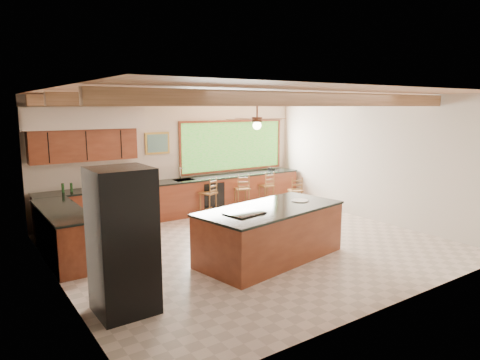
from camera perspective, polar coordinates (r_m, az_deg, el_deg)
ground at (r=8.68m, az=1.50°, el=-8.66°), size 7.20×7.20×0.00m
room_shell at (r=8.70m, az=-1.88°, el=6.26°), size 7.27×6.54×3.02m
counter_run at (r=10.28m, az=-10.53°, el=-3.21°), size 7.12×3.10×1.26m
island at (r=7.83m, az=4.08°, el=-7.05°), size 2.93×1.75×0.98m
refrigerator at (r=5.92m, az=-15.39°, el=-7.86°), size 0.78×0.75×1.97m
bar_stool_a at (r=11.18m, az=0.42°, el=-1.27°), size 0.46×0.46×1.02m
bar_stool_b at (r=10.70m, az=-4.14°, el=-1.85°), size 0.48×0.48×1.00m
bar_stool_c at (r=11.73m, az=3.68°, el=-0.86°), size 0.36×0.36×0.99m
bar_stool_d at (r=11.29m, az=7.54°, el=-1.50°), size 0.44×0.44×0.94m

